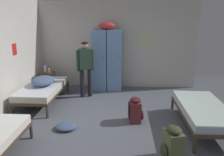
% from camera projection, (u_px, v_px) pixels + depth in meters
% --- Properties ---
extents(ground_plane, '(8.69, 8.69, 0.00)m').
position_uv_depth(ground_plane, '(111.00, 124.00, 4.73)').
color(ground_plane, '#565B66').
extents(room_backdrop, '(4.98, 5.49, 2.71)m').
position_uv_depth(room_backdrop, '(65.00, 51.00, 5.72)').
color(room_backdrop, beige).
rests_on(room_backdrop, ground_plane).
extents(locker_bank, '(0.90, 0.55, 2.07)m').
position_uv_depth(locker_bank, '(107.00, 59.00, 6.84)').
color(locker_bank, '#6B93C6').
rests_on(locker_bank, ground_plane).
extents(shelf_unit, '(0.38, 0.30, 0.57)m').
position_uv_depth(shelf_unit, '(48.00, 79.00, 6.97)').
color(shelf_unit, brown).
rests_on(shelf_unit, ground_plane).
extents(bed_left_rear, '(0.90, 1.90, 0.49)m').
position_uv_depth(bed_left_rear, '(43.00, 89.00, 5.84)').
color(bed_left_rear, '#473828').
rests_on(bed_left_rear, ground_plane).
extents(bed_right, '(0.90, 1.90, 0.49)m').
position_uv_depth(bed_right, '(203.00, 110.00, 4.50)').
color(bed_right, '#473828').
rests_on(bed_right, ground_plane).
extents(bedding_heap, '(0.58, 0.78, 0.22)m').
position_uv_depth(bedding_heap, '(43.00, 81.00, 5.82)').
color(bedding_heap, slate).
rests_on(bedding_heap, bed_left_rear).
extents(person_traveler, '(0.47, 0.31, 1.57)m').
position_uv_depth(person_traveler, '(85.00, 64.00, 6.16)').
color(person_traveler, black).
rests_on(person_traveler, ground_plane).
extents(water_bottle, '(0.07, 0.07, 0.25)m').
position_uv_depth(water_bottle, '(45.00, 68.00, 6.91)').
color(water_bottle, white).
rests_on(water_bottle, shelf_unit).
extents(lotion_bottle, '(0.06, 0.06, 0.18)m').
position_uv_depth(lotion_bottle, '(49.00, 70.00, 6.85)').
color(lotion_bottle, white).
rests_on(lotion_bottle, shelf_unit).
extents(backpack_olive, '(0.38, 0.37, 0.55)m').
position_uv_depth(backpack_olive, '(173.00, 143.00, 3.54)').
color(backpack_olive, '#566038').
rests_on(backpack_olive, ground_plane).
extents(backpack_maroon, '(0.34, 0.33, 0.55)m').
position_uv_depth(backpack_maroon, '(136.00, 110.00, 4.81)').
color(backpack_maroon, maroon).
rests_on(backpack_maroon, ground_plane).
extents(clothes_pile_denim, '(0.42, 0.38, 0.11)m').
position_uv_depth(clothes_pile_denim, '(66.00, 127.00, 4.52)').
color(clothes_pile_denim, '#42567A').
rests_on(clothes_pile_denim, ground_plane).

